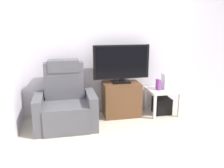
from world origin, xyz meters
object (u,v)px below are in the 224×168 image
Objects in this scene: television at (121,63)px; recliner_armchair at (65,104)px; side_table at (162,93)px; tv_stand at (121,99)px; book_upright at (158,85)px; game_console at (165,81)px; subwoofer_box at (162,106)px.

television is 1.21m from recliner_armchair.
side_table is (1.79, 0.20, 0.02)m from recliner_armchair.
tv_stand is 0.67m from television.
side_table is (0.77, -0.06, 0.09)m from tv_stand.
tv_stand reaches higher than side_table.
television reaches higher than tv_stand.
television reaches higher than recliner_armchair.
recliner_armchair reaches higher than tv_stand.
book_upright is 0.66× the size of game_console.
game_console is at bearing 6.73° from recliner_armchair.
game_console is (0.04, 0.01, 0.22)m from side_table.
television is at bearing 175.06° from game_console.
television is 5.24× the size of book_upright.
recliner_armchair is 1.71m from book_upright.
recliner_armchair reaches higher than subwoofer_box.
book_upright is 0.15m from game_console.
book_upright is (0.67, -0.08, 0.26)m from tv_stand.
tv_stand is 0.78m from side_table.
television reaches higher than side_table.
tv_stand is at bearing 176.39° from game_console.
recliner_armchair reaches higher than book_upright.
subwoofer_box is 1.56× the size of book_upright.
recliner_armchair is 3.69× the size of game_console.
recliner_armchair is at bearing -173.47° from subwoofer_box.
tv_stand reaches higher than subwoofer_box.
book_upright reaches higher than tv_stand.
side_table is 0.20m from book_upright.
recliner_armchair is at bearing -173.29° from game_console.
recliner_armchair is 3.60× the size of subwoofer_box.
tv_stand is 1.05m from recliner_armchair.
recliner_armchair is 1.85m from game_console.
book_upright is at bearing 6.26° from recliner_armchair.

